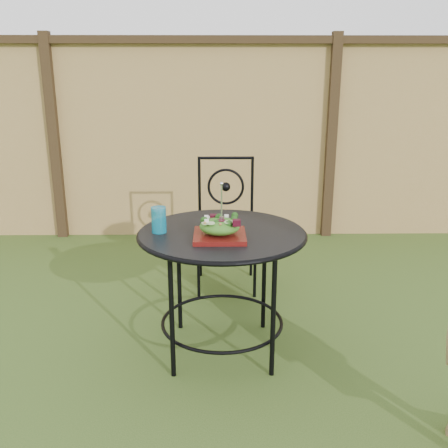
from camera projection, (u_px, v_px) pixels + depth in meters
The scene contains 8 objects.
ground at pixel (179, 351), 2.90m from camera, with size 60.00×60.00×0.00m, color #254315.
fence at pixel (194, 139), 4.72m from camera, with size 8.00×0.12×1.90m.
patio_table at pixel (222, 255), 2.75m from camera, with size 0.92×0.92×0.72m.
patio_chair at pixel (226, 220), 3.69m from camera, with size 0.46×0.46×0.95m.
salad_plate at pixel (220, 236), 2.59m from camera, with size 0.27×0.27×0.02m, color #4F0B0C.
salad at pixel (220, 226), 2.58m from camera, with size 0.21×0.21×0.08m, color #235614.
fork at pixel (222, 202), 2.54m from camera, with size 0.01×0.01×0.18m, color silver.
drinking_glass at pixel (159, 220), 2.67m from camera, with size 0.08×0.08×0.14m, color #0D7A9A.
Camera 1 is at (0.22, -2.56, 1.55)m, focal length 40.00 mm.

